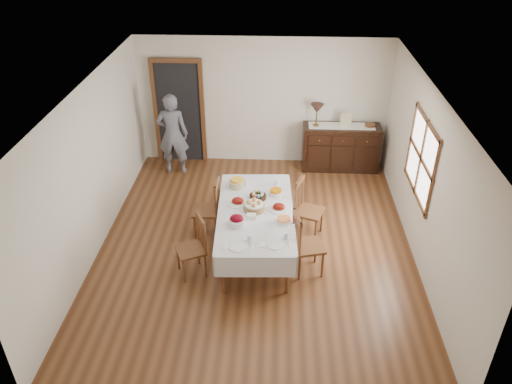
{
  "coord_description": "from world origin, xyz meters",
  "views": [
    {
      "loc": [
        0.32,
        -6.47,
        4.96
      ],
      "look_at": [
        0.0,
        0.1,
        0.95
      ],
      "focal_mm": 35.0,
      "sensor_mm": 36.0,
      "label": 1
    }
  ],
  "objects_px": {
    "chair_right_far": "(306,208)",
    "dining_table": "(256,216)",
    "chair_left_far": "(209,208)",
    "table_lamp": "(317,109)",
    "chair_right_near": "(305,243)",
    "person": "(172,132)",
    "chair_left_near": "(194,246)",
    "sideboard": "(341,147)"
  },
  "relations": [
    {
      "from": "chair_right_far",
      "to": "table_lamp",
      "type": "height_order",
      "value": "table_lamp"
    },
    {
      "from": "chair_right_near",
      "to": "chair_right_far",
      "type": "relative_size",
      "value": 1.01
    },
    {
      "from": "dining_table",
      "to": "table_lamp",
      "type": "height_order",
      "value": "table_lamp"
    },
    {
      "from": "dining_table",
      "to": "sideboard",
      "type": "distance_m",
      "value": 3.29
    },
    {
      "from": "dining_table",
      "to": "chair_right_near",
      "type": "xyz_separation_m",
      "value": [
        0.75,
        -0.45,
        -0.16
      ]
    },
    {
      "from": "chair_left_near",
      "to": "chair_left_far",
      "type": "relative_size",
      "value": 0.94
    },
    {
      "from": "chair_right_near",
      "to": "chair_right_far",
      "type": "bearing_deg",
      "value": -16.69
    },
    {
      "from": "chair_left_far",
      "to": "person",
      "type": "bearing_deg",
      "value": -154.56
    },
    {
      "from": "chair_left_far",
      "to": "chair_right_far",
      "type": "height_order",
      "value": "chair_left_far"
    },
    {
      "from": "chair_left_far",
      "to": "person",
      "type": "distance_m",
      "value": 2.36
    },
    {
      "from": "chair_left_far",
      "to": "table_lamp",
      "type": "relative_size",
      "value": 2.23
    },
    {
      "from": "chair_right_near",
      "to": "chair_left_far",
      "type": "bearing_deg",
      "value": 46.32
    },
    {
      "from": "dining_table",
      "to": "chair_right_near",
      "type": "distance_m",
      "value": 0.89
    },
    {
      "from": "person",
      "to": "table_lamp",
      "type": "relative_size",
      "value": 3.85
    },
    {
      "from": "dining_table",
      "to": "chair_left_far",
      "type": "bearing_deg",
      "value": 148.0
    },
    {
      "from": "chair_right_near",
      "to": "person",
      "type": "xyz_separation_m",
      "value": [
        -2.51,
        3.0,
        0.36
      ]
    },
    {
      "from": "chair_left_far",
      "to": "dining_table",
      "type": "bearing_deg",
      "value": 61.17
    },
    {
      "from": "chair_left_far",
      "to": "person",
      "type": "relative_size",
      "value": 0.58
    },
    {
      "from": "chair_right_far",
      "to": "dining_table",
      "type": "bearing_deg",
      "value": 143.05
    },
    {
      "from": "dining_table",
      "to": "chair_right_far",
      "type": "relative_size",
      "value": 2.26
    },
    {
      "from": "sideboard",
      "to": "person",
      "type": "relative_size",
      "value": 0.87
    },
    {
      "from": "chair_right_far",
      "to": "chair_left_near",
      "type": "bearing_deg",
      "value": 142.69
    },
    {
      "from": "person",
      "to": "table_lamp",
      "type": "bearing_deg",
      "value": -175.96
    },
    {
      "from": "dining_table",
      "to": "person",
      "type": "relative_size",
      "value": 1.3
    },
    {
      "from": "chair_left_far",
      "to": "chair_right_near",
      "type": "height_order",
      "value": "chair_right_near"
    },
    {
      "from": "dining_table",
      "to": "chair_right_far",
      "type": "distance_m",
      "value": 0.97
    },
    {
      "from": "sideboard",
      "to": "table_lamp",
      "type": "xyz_separation_m",
      "value": [
        -0.53,
        0.0,
        0.82
      ]
    },
    {
      "from": "chair_left_near",
      "to": "chair_right_near",
      "type": "bearing_deg",
      "value": 67.55
    },
    {
      "from": "chair_right_far",
      "to": "sideboard",
      "type": "xyz_separation_m",
      "value": [
        0.79,
        2.36,
        -0.05
      ]
    },
    {
      "from": "chair_right_near",
      "to": "table_lamp",
      "type": "height_order",
      "value": "table_lamp"
    },
    {
      "from": "sideboard",
      "to": "chair_left_far",
      "type": "bearing_deg",
      "value": -134.16
    },
    {
      "from": "chair_left_far",
      "to": "chair_right_near",
      "type": "relative_size",
      "value": 1.0
    },
    {
      "from": "chair_right_near",
      "to": "person",
      "type": "bearing_deg",
      "value": 26.32
    },
    {
      "from": "person",
      "to": "chair_left_far",
      "type": "bearing_deg",
      "value": 112.37
    },
    {
      "from": "chair_left_near",
      "to": "person",
      "type": "height_order",
      "value": "person"
    },
    {
      "from": "chair_left_near",
      "to": "chair_right_near",
      "type": "distance_m",
      "value": 1.64
    },
    {
      "from": "chair_left_near",
      "to": "chair_right_far",
      "type": "height_order",
      "value": "chair_right_far"
    },
    {
      "from": "chair_right_near",
      "to": "person",
      "type": "height_order",
      "value": "person"
    },
    {
      "from": "chair_left_near",
      "to": "sideboard",
      "type": "xyz_separation_m",
      "value": [
        2.47,
        3.42,
        -0.02
      ]
    },
    {
      "from": "person",
      "to": "chair_left_near",
      "type": "bearing_deg",
      "value": 103.3
    },
    {
      "from": "person",
      "to": "table_lamp",
      "type": "distance_m",
      "value": 2.86
    },
    {
      "from": "chair_left_far",
      "to": "chair_right_near",
      "type": "xyz_separation_m",
      "value": [
        1.53,
        -0.89,
        0.0
      ]
    }
  ]
}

